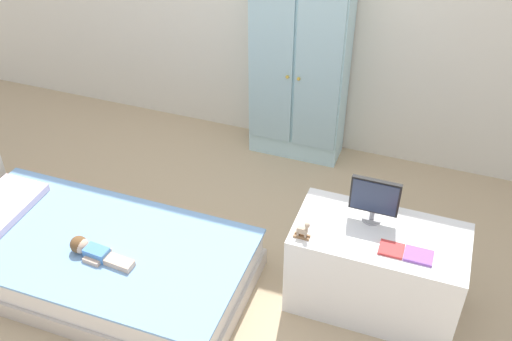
# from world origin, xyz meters

# --- Properties ---
(ground_plane) EXTENTS (10.00, 10.00, 0.02)m
(ground_plane) POSITION_xyz_m (0.00, 0.00, -0.01)
(ground_plane) COLOR tan
(bed) EXTENTS (1.75, 0.89, 0.27)m
(bed) POSITION_xyz_m (-0.50, -0.24, 0.13)
(bed) COLOR beige
(bed) RESTS_ON ground_plane
(doll) EXTENTS (0.39, 0.14, 0.10)m
(doll) POSITION_xyz_m (-0.47, -0.32, 0.31)
(doll) COLOR #4C84C6
(doll) RESTS_ON bed
(wardrobe) EXTENTS (0.66, 0.30, 1.39)m
(wardrobe) POSITION_xyz_m (0.19, 1.39, 0.70)
(wardrobe) COLOR silver
(wardrobe) RESTS_ON ground_plane
(tv_stand) EXTENTS (0.89, 0.47, 0.52)m
(tv_stand) POSITION_xyz_m (1.02, 0.12, 0.26)
(tv_stand) COLOR white
(tv_stand) RESTS_ON ground_plane
(tv_monitor) EXTENTS (0.25, 0.10, 0.26)m
(tv_monitor) POSITION_xyz_m (0.95, 0.20, 0.67)
(tv_monitor) COLOR #99999E
(tv_monitor) RESTS_ON tv_stand
(rocking_horse_toy) EXTENTS (0.08, 0.04, 0.10)m
(rocking_horse_toy) POSITION_xyz_m (0.65, -0.05, 0.57)
(rocking_horse_toy) COLOR #8E6642
(rocking_horse_toy) RESTS_ON tv_stand
(book_red) EXTENTS (0.12, 0.10, 0.01)m
(book_red) POSITION_xyz_m (1.08, 0.01, 0.53)
(book_red) COLOR #CC3838
(book_red) RESTS_ON tv_stand
(book_purple) EXTENTS (0.14, 0.11, 0.01)m
(book_purple) POSITION_xyz_m (1.22, 0.01, 0.53)
(book_purple) COLOR #8E51B2
(book_purple) RESTS_ON tv_stand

